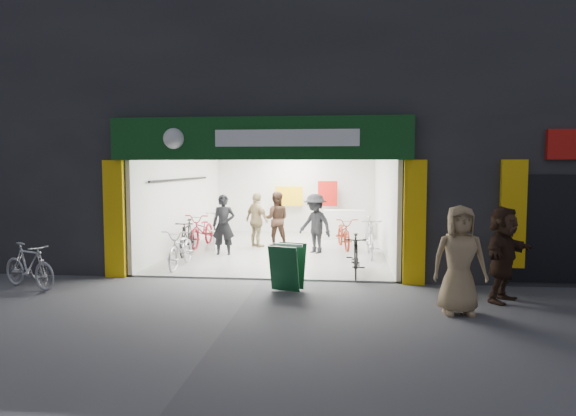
% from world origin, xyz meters
% --- Properties ---
extents(ground, '(60.00, 60.00, 0.00)m').
position_xyz_m(ground, '(0.00, 0.00, 0.00)').
color(ground, '#56565B').
rests_on(ground, ground).
extents(building, '(17.00, 10.27, 8.00)m').
position_xyz_m(building, '(0.91, 4.99, 4.31)').
color(building, '#232326').
rests_on(building, ground).
extents(bike_left_front, '(0.69, 1.85, 0.96)m').
position_xyz_m(bike_left_front, '(-2.12, 1.11, 0.48)').
color(bike_left_front, '#B5B5BA').
rests_on(bike_left_front, ground).
extents(bike_left_midfront, '(0.59, 1.70, 1.01)m').
position_xyz_m(bike_left_midfront, '(-2.50, 2.79, 0.50)').
color(bike_left_midfront, black).
rests_on(bike_left_midfront, ground).
extents(bike_left_midback, '(0.78, 2.02, 1.04)m').
position_xyz_m(bike_left_midback, '(-2.50, 4.31, 0.52)').
color(bike_left_midback, maroon).
rests_on(bike_left_midback, ground).
extents(bike_left_back, '(0.91, 2.04, 1.18)m').
position_xyz_m(bike_left_back, '(-2.06, 4.30, 0.59)').
color(bike_left_back, silver).
rests_on(bike_left_back, ground).
extents(bike_right_front, '(0.46, 1.58, 0.95)m').
position_xyz_m(bike_right_front, '(2.06, 0.60, 0.47)').
color(bike_right_front, black).
rests_on(bike_right_front, ground).
extents(bike_right_mid, '(0.94, 1.89, 0.95)m').
position_xyz_m(bike_right_mid, '(1.80, 4.46, 0.48)').
color(bike_right_mid, maroon).
rests_on(bike_right_mid, ground).
extents(bike_right_back, '(0.56, 1.86, 1.11)m').
position_xyz_m(bike_right_back, '(2.50, 3.07, 0.56)').
color(bike_right_back, '#A5A4A8').
rests_on(bike_right_back, ground).
extents(parked_bike, '(1.60, 1.01, 0.93)m').
position_xyz_m(parked_bike, '(-4.50, -1.29, 0.47)').
color(parked_bike, '#B2B1B6').
rests_on(parked_bike, ground).
extents(customer_a, '(0.64, 0.44, 1.70)m').
position_xyz_m(customer_a, '(-1.49, 2.88, 0.85)').
color(customer_a, black).
rests_on(customer_a, ground).
extents(customer_b, '(0.87, 0.70, 1.69)m').
position_xyz_m(customer_b, '(-0.29, 4.73, 0.84)').
color(customer_b, '#352218').
rests_on(customer_b, ground).
extents(customer_c, '(1.26, 1.18, 1.70)m').
position_xyz_m(customer_c, '(0.99, 3.45, 0.85)').
color(customer_c, black).
rests_on(customer_c, ground).
extents(customer_d, '(1.01, 0.97, 1.68)m').
position_xyz_m(customer_d, '(-0.81, 4.32, 0.84)').
color(customer_d, '#968257').
rests_on(customer_d, ground).
extents(pedestrian_near, '(0.92, 0.63, 1.82)m').
position_xyz_m(pedestrian_near, '(3.71, -2.17, 0.91)').
color(pedestrian_near, '#9B815A').
rests_on(pedestrian_near, ground).
extents(pedestrian_far, '(1.39, 1.60, 1.74)m').
position_xyz_m(pedestrian_far, '(4.67, -1.28, 0.87)').
color(pedestrian_far, '#352218').
rests_on(pedestrian_far, ground).
extents(sandwich_board, '(0.73, 0.75, 0.91)m').
position_xyz_m(sandwich_board, '(0.70, -0.92, 0.50)').
color(sandwich_board, '#114422').
rests_on(sandwich_board, ground).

